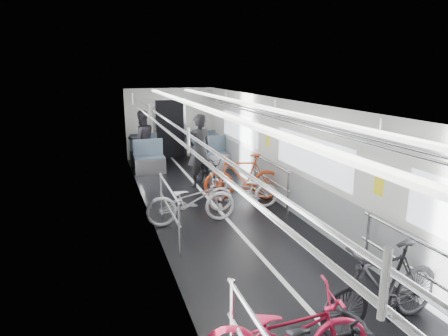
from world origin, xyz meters
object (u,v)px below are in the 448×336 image
object	(u,v)px
person_seated	(142,139)
bike_right_mid	(244,191)
bike_right_far	(243,177)
bike_right_near	(383,287)
bike_left_far	(191,201)
bike_left_near	(286,332)
bike_aisle	(209,171)
person_standing	(199,151)

from	to	relation	value
person_seated	bike_right_mid	bearing A→B (deg)	98.45
person_seated	bike_right_far	bearing A→B (deg)	103.74
bike_right_near	bike_right_far	xyz separation A→B (m)	(0.13, 5.02, 0.02)
bike_right_near	bike_left_far	bearing A→B (deg)	-166.73
bike_right_near	bike_right_far	distance (m)	5.02
bike_left_far	bike_right_mid	bearing A→B (deg)	-70.33
bike_left_near	bike_right_near	xyz separation A→B (m)	(1.42, 0.29, 0.08)
bike_left_far	bike_right_far	distance (m)	1.83
bike_aisle	person_standing	distance (m)	0.59
bike_right_mid	bike_left_far	bearing A→B (deg)	-67.83
bike_left_far	person_standing	bearing A→B (deg)	-17.50
bike_left_near	bike_right_mid	xyz separation A→B (m)	(1.33, 4.71, -0.04)
bike_left_near	bike_right_far	world-z (taller)	bike_right_far
bike_left_far	bike_left_near	bearing A→B (deg)	-179.58
bike_right_near	bike_aisle	bearing A→B (deg)	177.12
bike_right_mid	bike_right_far	distance (m)	0.65
person_seated	bike_aisle	bearing A→B (deg)	106.76
bike_aisle	bike_left_far	bearing A→B (deg)	-126.81
person_seated	bike_left_far	bearing A→B (deg)	82.67
bike_aisle	bike_right_far	bearing A→B (deg)	-84.38
bike_left_near	person_seated	bearing A→B (deg)	13.14
bike_aisle	person_standing	world-z (taller)	person_standing
bike_right_near	bike_aisle	distance (m)	6.39
person_standing	person_seated	distance (m)	2.78
bike_right_far	bike_right_mid	bearing A→B (deg)	-5.82
bike_left_near	person_standing	world-z (taller)	person_standing
bike_left_near	person_seated	size ratio (longest dim) A/B	0.97
person_standing	person_seated	world-z (taller)	person_standing
person_standing	bike_left_far	bearing A→B (deg)	60.21
bike_right_far	bike_left_near	bearing A→B (deg)	-2.38
bike_aisle	person_seated	world-z (taller)	person_seated
bike_left_near	person_seated	xyz separation A→B (m)	(-0.32, 9.29, 0.44)
bike_right_mid	bike_aisle	distance (m)	1.97
bike_left_near	person_standing	size ratio (longest dim) A/B	0.91
bike_aisle	person_seated	bearing A→B (deg)	104.92
bike_right_mid	person_seated	xyz separation A→B (m)	(-1.65, 4.58, 0.48)
bike_aisle	person_seated	xyz separation A→B (m)	(-1.40, 2.62, 0.48)
bike_aisle	bike_left_near	bearing A→B (deg)	-112.41
bike_left_far	bike_right_near	xyz separation A→B (m)	(1.38, -3.98, 0.06)
bike_left_near	bike_right_mid	size ratio (longest dim) A/B	1.09
bike_right_far	person_standing	world-z (taller)	person_standing
bike_right_far	person_seated	size ratio (longest dim) A/B	1.03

